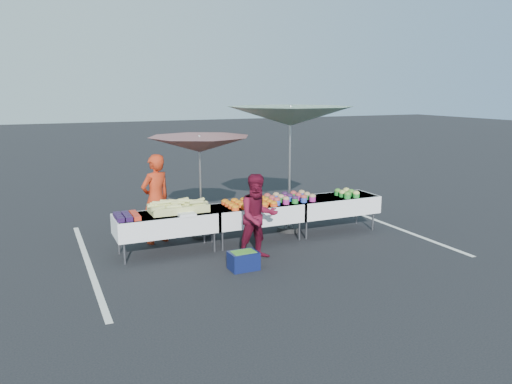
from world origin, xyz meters
name	(u,v)px	position (x,y,z in m)	size (l,w,h in m)	color
ground	(256,241)	(0.00, 0.00, 0.00)	(80.00, 80.00, 0.00)	black
stripe_left	(88,263)	(-3.20, 0.00, 0.00)	(0.10, 5.00, 0.00)	silver
stripe_right	(385,224)	(3.20, 0.00, 0.00)	(0.10, 5.00, 0.00)	silver
table_left	(166,222)	(-1.80, 0.00, 0.58)	(1.86, 0.81, 0.75)	white
table_center	(256,213)	(0.00, 0.00, 0.58)	(1.86, 0.81, 0.75)	white
table_right	(333,204)	(1.80, 0.00, 0.58)	(1.86, 0.81, 0.75)	white
berry_punnets	(127,216)	(-2.51, -0.06, 0.79)	(0.40, 0.54, 0.08)	black
corn_pile	(178,207)	(-1.55, 0.05, 0.84)	(1.16, 0.57, 0.26)	#AFBB60
plastic_bags	(187,214)	(-1.50, -0.30, 0.78)	(0.30, 0.25, 0.05)	white
carrot_bowls	(249,203)	(-0.15, -0.01, 0.80)	(0.95, 0.69, 0.11)	#ED481A
potato_cups	(290,197)	(0.75, 0.00, 0.83)	(0.94, 0.58, 0.16)	blue
bean_baskets	(347,193)	(2.06, -0.10, 0.82)	(0.36, 0.50, 0.15)	#21862D
vendor	(156,199)	(-1.81, 0.72, 0.88)	(0.64, 0.42, 1.76)	#AF2E14
customer	(258,217)	(-0.39, -0.96, 0.76)	(0.74, 0.58, 1.53)	#570D20
umbrella_left	(200,145)	(-0.91, 0.70, 1.89)	(2.16, 2.16, 2.09)	black
umbrella_right	(290,117)	(0.95, 0.40, 2.41)	(3.36, 3.36, 2.66)	black
storage_bin	(244,260)	(-0.84, -1.37, 0.16)	(0.48, 0.35, 0.31)	#0D1542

